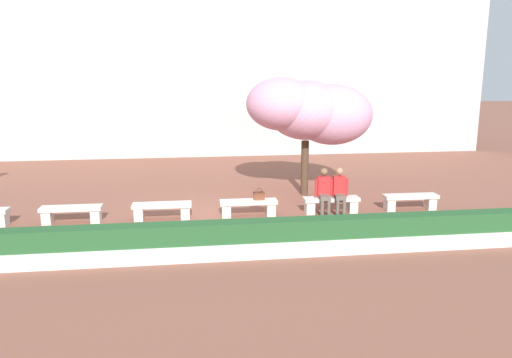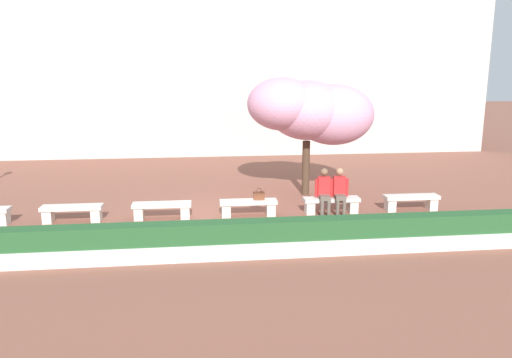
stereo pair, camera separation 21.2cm
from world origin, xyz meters
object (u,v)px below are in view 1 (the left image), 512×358
Objects in this scene: stone_bench_near_west at (71,212)px; stone_bench_near_east at (249,206)px; handbag at (259,195)px; person_seated_left at (324,189)px; cherry_tree_main at (309,110)px; stone_bench_far_east at (410,200)px; stone_bench_center at (162,209)px; stone_bench_east_end at (331,203)px; person_seated_right at (340,189)px.

stone_bench_near_east is at bearing 0.00° from stone_bench_near_west.
stone_bench_near_west is 4.68× the size of handbag.
person_seated_left is 0.32× the size of cherry_tree_main.
stone_bench_near_east is (4.72, 0.00, 0.00)m from stone_bench_near_west.
cherry_tree_main reaches higher than stone_bench_far_east.
stone_bench_far_east is (4.72, 0.00, 0.00)m from stone_bench_near_east.
cherry_tree_main is at bearing 88.72° from person_seated_left.
stone_bench_near_west is at bearing 179.56° from person_seated_left.
person_seated_left is at bearing -0.68° from stone_bench_center.
handbag is 0.08× the size of cherry_tree_main.
stone_bench_near_west is 4.72m from stone_bench_near_east.
person_seated_right is (0.21, -0.05, 0.40)m from stone_bench_east_end.
person_seated_right is (0.45, 0.00, 0.00)m from person_seated_left.
stone_bench_far_east is 2.62m from person_seated_left.
stone_bench_near_west is at bearing 180.00° from stone_bench_far_east.
stone_bench_near_west is 1.00× the size of stone_bench_center.
stone_bench_center and stone_bench_far_east have the same top height.
stone_bench_center is (2.36, 0.00, 0.00)m from stone_bench_near_west.
stone_bench_near_east is at bearing 180.00° from stone_bench_east_end.
person_seated_left is (-2.59, -0.05, 0.40)m from stone_bench_far_east.
stone_bench_far_east is (7.07, 0.00, 0.00)m from stone_bench_center.
handbag is at bearing 177.96° from person_seated_left.
stone_bench_east_end and stone_bench_far_east have the same top height.
stone_bench_east_end is 3.26m from cherry_tree_main.
stone_bench_near_east is at bearing -177.68° from handbag.
stone_bench_east_end is (2.36, 0.00, 0.00)m from stone_bench_near_east.
person_seated_left reaches higher than handbag.
stone_bench_near_east is at bearing 180.00° from stone_bench_far_east.
stone_bench_far_east is (2.36, 0.00, 0.00)m from stone_bench_east_end.
person_seated_right is 3.81× the size of handbag.
person_seated_left is at bearing -0.44° from stone_bench_near_west.
handbag is (-2.06, 0.01, 0.28)m from stone_bench_east_end.
stone_bench_near_east is at bearing 0.00° from stone_bench_center.
cherry_tree_main is at bearing 100.17° from person_seated_right.
person_seated_left is at bearing -179.97° from person_seated_right.
cherry_tree_main reaches higher than stone_bench_near_west.
stone_bench_far_east is (9.43, 0.00, 0.00)m from stone_bench_near_west.
person_seated_left reaches higher than stone_bench_east_end.
cherry_tree_main reaches higher than person_seated_right.
stone_bench_near_west and stone_bench_near_east have the same top height.
stone_bench_far_east is 4.43m from handbag.
person_seated_right is at bearing -178.59° from stone_bench_far_east.
stone_bench_far_east is at bearing 0.00° from stone_bench_east_end.
stone_bench_far_east is at bearing 1.18° from person_seated_left.
stone_bench_near_east is 2.16m from person_seated_left.
stone_bench_near_east is 1.23× the size of person_seated_left.
stone_bench_far_east is at bearing 0.00° from stone_bench_near_west.
stone_bench_near_west is at bearing 180.00° from stone_bench_east_end.
stone_bench_near_west is at bearing -179.86° from handbag.
person_seated_left is 1.84m from handbag.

